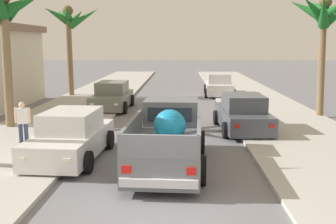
{
  "coord_description": "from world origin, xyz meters",
  "views": [
    {
      "loc": [
        0.48,
        -7.4,
        3.6
      ],
      "look_at": [
        0.04,
        6.28,
        1.2
      ],
      "focal_mm": 41.81,
      "sensor_mm": 36.0,
      "label": 1
    }
  ],
  "objects_px": {
    "car_left_mid": "(243,114)",
    "car_right_mid": "(219,85)",
    "palm_tree_left_fore": "(1,16)",
    "car_right_near": "(71,137)",
    "pickup_truck": "(168,139)",
    "palm_tree_right_back": "(70,24)",
    "car_left_near": "(112,97)",
    "palm_tree_left_mid": "(325,16)",
    "pedestrian": "(23,121)"
  },
  "relations": [
    {
      "from": "car_left_mid",
      "to": "car_right_mid",
      "type": "xyz_separation_m",
      "value": [
        0.11,
        11.3,
        0.0
      ]
    },
    {
      "from": "car_left_mid",
      "to": "palm_tree_left_fore",
      "type": "bearing_deg",
      "value": 179.13
    },
    {
      "from": "car_left_mid",
      "to": "car_right_mid",
      "type": "relative_size",
      "value": 1.0
    },
    {
      "from": "car_right_near",
      "to": "car_left_mid",
      "type": "distance_m",
      "value": 7.34
    },
    {
      "from": "car_right_mid",
      "to": "palm_tree_left_fore",
      "type": "relative_size",
      "value": 0.74
    },
    {
      "from": "pickup_truck",
      "to": "palm_tree_right_back",
      "type": "distance_m",
      "value": 17.14
    },
    {
      "from": "car_left_near",
      "to": "palm_tree_left_fore",
      "type": "bearing_deg",
      "value": -125.1
    },
    {
      "from": "car_left_near",
      "to": "palm_tree_left_mid",
      "type": "height_order",
      "value": "palm_tree_left_mid"
    },
    {
      "from": "car_right_near",
      "to": "pedestrian",
      "type": "xyz_separation_m",
      "value": [
        -2.13,
        1.48,
        0.2
      ]
    },
    {
      "from": "car_left_mid",
      "to": "car_right_mid",
      "type": "bearing_deg",
      "value": 89.45
    },
    {
      "from": "palm_tree_left_fore",
      "to": "car_left_near",
      "type": "bearing_deg",
      "value": 54.9
    },
    {
      "from": "car_left_near",
      "to": "car_left_mid",
      "type": "height_order",
      "value": "same"
    },
    {
      "from": "palm_tree_right_back",
      "to": "pedestrian",
      "type": "height_order",
      "value": "palm_tree_right_back"
    },
    {
      "from": "car_left_mid",
      "to": "palm_tree_left_fore",
      "type": "distance_m",
      "value": 10.73
    },
    {
      "from": "car_right_mid",
      "to": "palm_tree_right_back",
      "type": "distance_m",
      "value": 10.96
    },
    {
      "from": "car_left_near",
      "to": "pedestrian",
      "type": "relative_size",
      "value": 2.7
    },
    {
      "from": "car_left_near",
      "to": "pedestrian",
      "type": "bearing_deg",
      "value": -102.62
    },
    {
      "from": "car_left_near",
      "to": "car_right_mid",
      "type": "bearing_deg",
      "value": 43.03
    },
    {
      "from": "palm_tree_left_fore",
      "to": "palm_tree_right_back",
      "type": "xyz_separation_m",
      "value": [
        -0.02,
        10.19,
        0.17
      ]
    },
    {
      "from": "pickup_truck",
      "to": "palm_tree_left_mid",
      "type": "xyz_separation_m",
      "value": [
        7.22,
        8.02,
        4.09
      ]
    },
    {
      "from": "pickup_truck",
      "to": "car_right_near",
      "type": "xyz_separation_m",
      "value": [
        -3.07,
        0.55,
        -0.1
      ]
    },
    {
      "from": "car_right_near",
      "to": "car_left_near",
      "type": "bearing_deg",
      "value": 92.07
    },
    {
      "from": "car_left_near",
      "to": "palm_tree_left_mid",
      "type": "bearing_deg",
      "value": -10.61
    },
    {
      "from": "pickup_truck",
      "to": "pedestrian",
      "type": "xyz_separation_m",
      "value": [
        -5.2,
        2.03,
        0.11
      ]
    },
    {
      "from": "pickup_truck",
      "to": "pedestrian",
      "type": "distance_m",
      "value": 5.59
    },
    {
      "from": "palm_tree_left_fore",
      "to": "pedestrian",
      "type": "distance_m",
      "value": 5.1
    },
    {
      "from": "car_left_near",
      "to": "pedestrian",
      "type": "height_order",
      "value": "pedestrian"
    },
    {
      "from": "pickup_truck",
      "to": "palm_tree_left_fore",
      "type": "xyz_separation_m",
      "value": [
        -7.01,
        4.9,
        3.92
      ]
    },
    {
      "from": "pickup_truck",
      "to": "car_left_near",
      "type": "height_order",
      "value": "pickup_truck"
    },
    {
      "from": "car_right_near",
      "to": "palm_tree_left_fore",
      "type": "height_order",
      "value": "palm_tree_left_fore"
    },
    {
      "from": "palm_tree_left_fore",
      "to": "pedestrian",
      "type": "relative_size",
      "value": 3.68
    },
    {
      "from": "pickup_truck",
      "to": "car_left_mid",
      "type": "xyz_separation_m",
      "value": [
        2.95,
        4.75,
        -0.1
      ]
    },
    {
      "from": "car_right_mid",
      "to": "pedestrian",
      "type": "relative_size",
      "value": 2.71
    },
    {
      "from": "car_left_mid",
      "to": "pedestrian",
      "type": "xyz_separation_m",
      "value": [
        -8.15,
        -2.72,
        0.2
      ]
    },
    {
      "from": "car_left_near",
      "to": "car_left_mid",
      "type": "bearing_deg",
      "value": -39.57
    },
    {
      "from": "pickup_truck",
      "to": "car_left_mid",
      "type": "relative_size",
      "value": 1.22
    },
    {
      "from": "car_right_near",
      "to": "pedestrian",
      "type": "bearing_deg",
      "value": 145.16
    },
    {
      "from": "car_left_near",
      "to": "car_right_near",
      "type": "bearing_deg",
      "value": -87.93
    },
    {
      "from": "pedestrian",
      "to": "palm_tree_left_mid",
      "type": "bearing_deg",
      "value": 25.73
    },
    {
      "from": "pickup_truck",
      "to": "car_left_near",
      "type": "relative_size",
      "value": 1.23
    },
    {
      "from": "car_right_near",
      "to": "palm_tree_left_mid",
      "type": "xyz_separation_m",
      "value": [
        10.29,
        7.46,
        4.19
      ]
    },
    {
      "from": "car_left_near",
      "to": "car_right_near",
      "type": "relative_size",
      "value": 0.99
    },
    {
      "from": "car_right_mid",
      "to": "pickup_truck",
      "type": "bearing_deg",
      "value": -100.78
    },
    {
      "from": "car_right_mid",
      "to": "palm_tree_left_fore",
      "type": "distance_m",
      "value": 15.54
    },
    {
      "from": "pickup_truck",
      "to": "car_right_near",
      "type": "relative_size",
      "value": 1.22
    },
    {
      "from": "pickup_truck",
      "to": "car_left_near",
      "type": "distance_m",
      "value": 10.57
    },
    {
      "from": "palm_tree_left_mid",
      "to": "palm_tree_right_back",
      "type": "distance_m",
      "value": 15.91
    },
    {
      "from": "pickup_truck",
      "to": "palm_tree_left_mid",
      "type": "bearing_deg",
      "value": 48.01
    },
    {
      "from": "car_left_near",
      "to": "car_right_mid",
      "type": "relative_size",
      "value": 0.99
    },
    {
      "from": "car_left_mid",
      "to": "pedestrian",
      "type": "relative_size",
      "value": 2.72
    }
  ]
}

